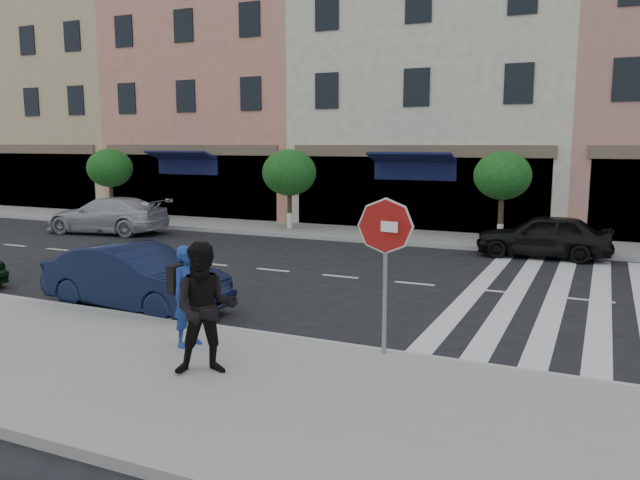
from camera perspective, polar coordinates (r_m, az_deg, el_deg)
The scene contains 15 objects.
ground at distance 12.79m, azimuth -5.13°, elevation -6.79°, with size 120.00×120.00×0.00m, color black.
sidewalk_near at distance 9.85m, azimuth -16.23°, elevation -11.48°, with size 60.00×4.50×0.15m, color gray.
sidewalk_far at distance 22.78m, azimuth 8.70°, elevation 0.24°, with size 60.00×3.00×0.15m, color gray.
building_west_far at distance 39.55m, azimuth -21.31°, elevation 11.96°, with size 12.00×9.00×12.00m, color tan.
building_west_mid at distance 32.75m, azimuth -7.37°, elevation 15.00°, with size 10.00×9.00×14.00m, color #DF8875.
building_centre at distance 28.54m, azimuth 11.37°, elevation 12.81°, with size 11.00×9.00×11.00m, color beige.
street_tree_wa at distance 29.46m, azimuth -18.65°, elevation 6.22°, with size 2.00×2.00×3.05m.
street_tree_wb at distance 24.22m, azimuth -2.82°, elevation 6.15°, with size 2.10×2.10×3.06m.
street_tree_c at distance 21.73m, azimuth 16.35°, elevation 5.63°, with size 1.90×1.90×3.04m.
stop_sign at distance 9.62m, azimuth 5.98°, elevation -0.10°, with size 0.86×0.23×2.47m.
photographer at distance 10.39m, azimuth -11.91°, elevation -5.03°, with size 0.61×0.40×1.66m, color navy.
walker at distance 9.07m, azimuth -10.43°, elevation -6.18°, with size 0.93×0.73×1.92m, color black.
car_near_mid at distance 13.55m, azimuth -16.50°, elevation -3.26°, with size 1.44×4.13×1.36m, color black.
car_far_left at distance 25.37m, azimuth -18.86°, elevation 2.15°, with size 1.95×4.79×1.39m, color #A7A7AD.
car_far_mid at distance 20.03m, azimuth 19.74°, elevation 0.37°, with size 1.58×3.93×1.34m, color black.
Camera 1 is at (6.14, -10.68, 3.43)m, focal length 35.00 mm.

